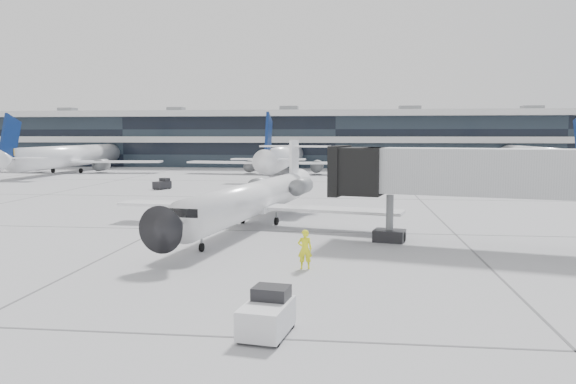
# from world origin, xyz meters

# --- Properties ---
(ground) EXTENTS (220.00, 220.00, 0.00)m
(ground) POSITION_xyz_m (0.00, 0.00, 0.00)
(ground) COLOR #939396
(ground) RESTS_ON ground
(terminal) EXTENTS (170.00, 22.00, 10.00)m
(terminal) POSITION_xyz_m (0.00, 82.00, 5.00)
(terminal) COLOR black
(terminal) RESTS_ON ground
(bg_jet_left) EXTENTS (32.00, 40.00, 9.60)m
(bg_jet_left) POSITION_xyz_m (-45.00, 55.00, 0.00)
(bg_jet_left) COLOR white
(bg_jet_left) RESTS_ON ground
(bg_jet_center) EXTENTS (32.00, 40.00, 9.60)m
(bg_jet_center) POSITION_xyz_m (-8.00, 55.00, 0.00)
(bg_jet_center) COLOR white
(bg_jet_center) RESTS_ON ground
(bg_jet_right) EXTENTS (32.00, 40.00, 9.60)m
(bg_jet_right) POSITION_xyz_m (32.00, 55.00, 0.00)
(bg_jet_right) COLOR white
(bg_jet_right) RESTS_ON ground
(regional_jet) EXTENTS (20.98, 26.16, 6.06)m
(regional_jet) POSITION_xyz_m (-3.70, 1.85, 2.07)
(regional_jet) COLOR white
(regional_jet) RESTS_ON ground
(jet_bridge) EXTENTS (18.42, 7.60, 5.96)m
(jet_bridge) POSITION_xyz_m (12.03, -4.43, 4.34)
(jet_bridge) COLOR silver
(jet_bridge) RESTS_ON ground
(ramp_worker) EXTENTS (0.78, 0.58, 1.95)m
(ramp_worker) POSITION_xyz_m (0.92, -10.44, 0.98)
(ramp_worker) COLOR #FBFF1A
(ramp_worker) RESTS_ON ground
(baggage_tug) EXTENTS (1.75, 2.54, 1.50)m
(baggage_tug) POSITION_xyz_m (0.44, -19.59, 0.67)
(baggage_tug) COLOR silver
(baggage_tug) RESTS_ON ground
(traffic_cone) EXTENTS (0.48, 0.48, 0.61)m
(traffic_cone) POSITION_xyz_m (-11.05, 16.95, 0.29)
(traffic_cone) COLOR orange
(traffic_cone) RESTS_ON ground
(far_tug) EXTENTS (1.97, 2.38, 1.31)m
(far_tug) POSITION_xyz_m (-19.41, 27.54, 0.59)
(far_tug) COLOR black
(far_tug) RESTS_ON ground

